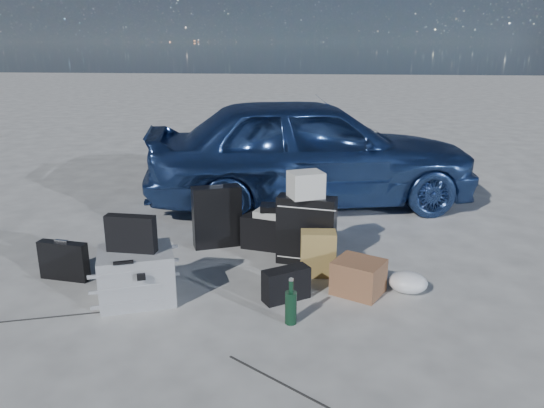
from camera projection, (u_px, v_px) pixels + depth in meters
The scene contains 16 objects.
ground at pixel (216, 300), 4.06m from camera, with size 60.00×60.00×0.00m, color silver.
car at pixel (310, 151), 6.30m from camera, with size 1.55×3.86×1.32m, color #355697.
pelican_case at pixel (137, 275), 4.02m from camera, with size 0.55×0.45×0.40m, color #9C9EA1.
laptop_bag at pixel (131, 234), 3.92m from camera, with size 0.37×0.09×0.28m, color black.
briefcase at pixel (64, 261), 4.38m from camera, with size 0.42×0.09×0.33m, color black.
suitcase_left at pixel (217, 217), 5.06m from camera, with size 0.46×0.16×0.59m, color black.
suitcase_right at pixel (306, 230), 4.67m from camera, with size 0.51×0.18×0.61m, color black.
white_carton at pixel (306, 185), 4.54m from camera, with size 0.28×0.22×0.22m, color silver.
duffel_bag at pixel (276, 232), 5.05m from camera, with size 0.64×0.27×0.32m, color black.
flat_box_white at pixel (276, 213), 4.99m from camera, with size 0.36×0.27×0.06m, color silver.
flat_box_black at pixel (275, 208), 4.96m from camera, with size 0.26×0.19×0.06m, color black.
kraft_bag at pixel (318, 253), 4.45m from camera, with size 0.29×0.17×0.39m, color #A98B49.
cardboard_box at pixel (358, 277), 4.14m from camera, with size 0.36×0.31×0.27m, color brown.
plastic_bag at pixel (408, 282), 4.17m from camera, with size 0.30×0.26×0.17m, color silver.
messenger_bag at pixel (286, 284), 4.04m from camera, with size 0.36×0.14×0.25m, color black.
green_bottle at pixel (291, 302), 3.68m from camera, with size 0.08×0.08×0.33m, color black.
Camera 1 is at (0.80, -3.60, 1.89)m, focal length 35.00 mm.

